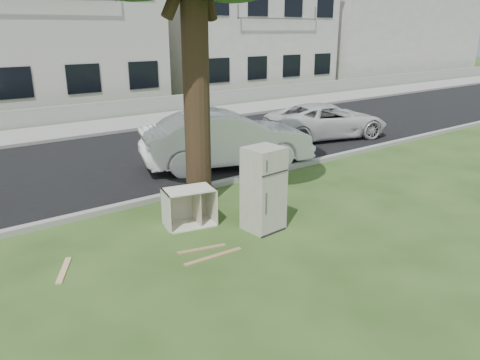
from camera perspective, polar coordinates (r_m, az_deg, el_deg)
ground at (r=9.05m, az=3.38°, el=-5.39°), size 120.00×120.00×0.00m
road at (r=13.90m, az=-12.91°, el=2.58°), size 120.00×7.00×0.01m
kerb_near at (r=10.89m, az=-5.01°, el=-1.31°), size 120.00×0.18×0.12m
kerb_far at (r=17.12m, az=-17.93°, el=5.00°), size 120.00×0.18×0.12m
sidewalk at (r=18.47m, az=-19.49°, el=5.75°), size 120.00×2.80×0.01m
low_wall at (r=19.91m, az=-21.07°, el=7.42°), size 120.00×0.15×0.70m
townhouse_center at (r=24.40m, az=-25.51°, el=16.64°), size 11.22×8.16×7.44m
townhouse_right at (r=29.49m, az=-1.05°, el=17.64°), size 10.20×8.16×6.84m
filler_right at (r=39.73m, az=15.74°, el=16.76°), size 16.00×9.00×6.40m
fridge at (r=8.57m, az=2.89°, el=-1.10°), size 0.69×0.64×1.57m
cabinet at (r=8.92m, az=-6.21°, el=-3.29°), size 1.04×0.77×0.73m
plank_a at (r=7.81m, az=-3.27°, el=-9.29°), size 1.08×0.14×0.02m
plank_b at (r=8.07m, az=-4.68°, el=-8.37°), size 0.85×0.30×0.02m
plank_c at (r=7.88m, az=-20.68°, el=-10.23°), size 0.47×0.77×0.02m
car_center at (r=12.66m, az=-1.62°, el=5.04°), size 4.84×2.94×1.51m
car_right at (r=16.39m, az=10.53°, el=7.13°), size 4.60×3.02×1.18m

